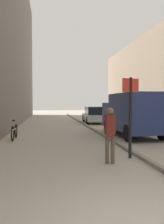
# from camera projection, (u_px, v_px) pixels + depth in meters

# --- Properties ---
(ground_plane) EXTENTS (80.00, 80.00, 0.00)m
(ground_plane) POSITION_uv_depth(u_px,v_px,m) (69.00, 130.00, 14.46)
(ground_plane) COLOR #A8A093
(kerb_strip) EXTENTS (0.16, 40.00, 0.12)m
(kerb_strip) POSITION_uv_depth(u_px,v_px,m) (93.00, 129.00, 14.70)
(kerb_strip) COLOR gray
(kerb_strip) RESTS_ON ground_plane
(pedestrian_main_foreground) EXTENTS (0.32, 0.22, 1.65)m
(pedestrian_main_foreground) POSITION_uv_depth(u_px,v_px,m) (110.00, 131.00, 6.51)
(pedestrian_main_foreground) COLOR brown
(pedestrian_main_foreground) RESTS_ON ground_plane
(delivery_van) EXTENTS (2.02, 4.95, 2.29)m
(delivery_van) POSITION_uv_depth(u_px,v_px,m) (132.00, 113.00, 11.96)
(delivery_van) COLOR navy
(delivery_van) RESTS_ON ground_plane
(parked_car) EXTENTS (2.00, 4.28, 1.45)m
(parked_car) POSITION_uv_depth(u_px,v_px,m) (95.00, 115.00, 19.90)
(parked_car) COLOR #B7B7BC
(parked_car) RESTS_ON ground_plane
(street_sign_post) EXTENTS (0.59, 0.17, 2.60)m
(street_sign_post) POSITION_uv_depth(u_px,v_px,m) (130.00, 110.00, 7.12)
(street_sign_post) COLOR black
(street_sign_post) RESTS_ON ground_plane
(bicycle_leaning) EXTENTS (0.10, 1.77, 0.98)m
(bicycle_leaning) POSITION_uv_depth(u_px,v_px,m) (14.00, 132.00, 10.80)
(bicycle_leaning) COLOR black
(bicycle_leaning) RESTS_ON ground_plane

